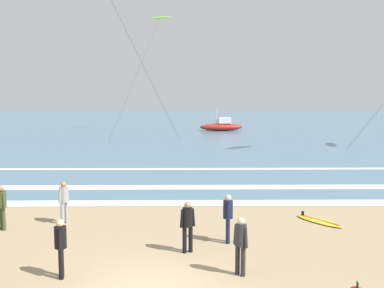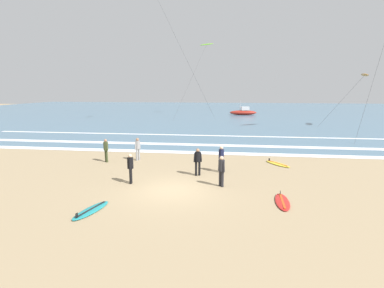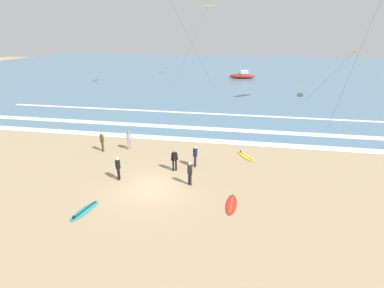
{
  "view_description": "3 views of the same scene",
  "coord_description": "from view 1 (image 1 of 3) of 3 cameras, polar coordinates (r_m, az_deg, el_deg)",
  "views": [
    {
      "loc": [
        0.92,
        -11.18,
        4.99
      ],
      "look_at": [
        1.06,
        1.8,
        3.46
      ],
      "focal_mm": 43.54,
      "sensor_mm": 36.0,
      "label": 1
    },
    {
      "loc": [
        2.78,
        -13.71,
        4.92
      ],
      "look_at": [
        0.66,
        2.19,
        1.94
      ],
      "focal_mm": 27.54,
      "sensor_mm": 36.0,
      "label": 2
    },
    {
      "loc": [
        5.32,
        -15.13,
        9.36
      ],
      "look_at": [
        2.1,
        3.11,
        1.93
      ],
      "focal_mm": 26.95,
      "sensor_mm": 36.0,
      "label": 3
    }
  ],
  "objects": [
    {
      "name": "wave_foam_outer_break",
      "position": [
        29.36,
        -4.21,
        -3.07
      ],
      "size": [
        46.56,
        0.55,
        0.01
      ],
      "primitive_type": "cube",
      "color": "white",
      "rests_on": "ocean_surface"
    },
    {
      "name": "surfer_mid_group",
      "position": [
        15.34,
        4.43,
        -8.55
      ],
      "size": [
        0.32,
        0.51,
        1.6
      ],
      "color": "#141938",
      "rests_on": "ground"
    },
    {
      "name": "surfer_right_near",
      "position": [
        18.04,
        -15.42,
        -6.45
      ],
      "size": [
        0.35,
        0.47,
        1.6
      ],
      "color": "gray",
      "rests_on": "ground"
    },
    {
      "name": "surfer_background_far",
      "position": [
        14.41,
        -0.55,
        -9.55
      ],
      "size": [
        0.5,
        0.32,
        1.6
      ],
      "color": "black",
      "rests_on": "ground"
    },
    {
      "name": "wave_foam_mid_break",
      "position": [
        24.02,
        -6.44,
        -5.29
      ],
      "size": [
        45.75,
        1.04,
        0.01
      ],
      "primitive_type": "cube",
      "color": "white",
      "rests_on": "ocean_surface"
    },
    {
      "name": "surfer_left_far",
      "position": [
        17.98,
        -22.27,
        -6.76
      ],
      "size": [
        0.42,
        0.42,
        1.6
      ],
      "color": "#384223",
      "rests_on": "ground"
    },
    {
      "name": "surfer_left_near",
      "position": [
        12.8,
        5.97,
        -11.69
      ],
      "size": [
        0.4,
        0.44,
        1.6
      ],
      "color": "#232328",
      "rests_on": "ground"
    },
    {
      "name": "offshore_boat",
      "position": [
        56.47,
        3.64,
        2.19
      ],
      "size": [
        5.32,
        2.13,
        2.7
      ],
      "color": "maroon",
      "rests_on": "ground"
    },
    {
      "name": "ocean_surface",
      "position": [
        64.81,
        -1.43,
        2.3
      ],
      "size": [
        140.0,
        90.0,
        0.01
      ],
      "primitive_type": "cube",
      "color": "slate",
      "rests_on": "ground"
    },
    {
      "name": "wave_foam_shoreline",
      "position": [
        20.65,
        2.39,
        -7.24
      ],
      "size": [
        55.49,
        1.07,
        0.01
      ],
      "primitive_type": "cube",
      "color": "white",
      "rests_on": "ocean_surface"
    },
    {
      "name": "surfer_foreground_main",
      "position": [
        13.03,
        -15.8,
        -11.57
      ],
      "size": [
        0.32,
        0.52,
        1.6
      ],
      "color": "black",
      "rests_on": "ground"
    },
    {
      "name": "surfboard_foreground_flat",
      "position": [
        18.46,
        15.35,
        -9.07
      ],
      "size": [
        1.71,
        2.06,
        0.25
      ],
      "color": "yellow",
      "rests_on": "ground"
    },
    {
      "name": "kite_lime_mid_center",
      "position": [
        56.43,
        -3.98,
        15.12
      ],
      "size": [
        5.8,
        13.61,
        13.59
      ],
      "color": "#70C628",
      "rests_on": "ground"
    }
  ]
}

